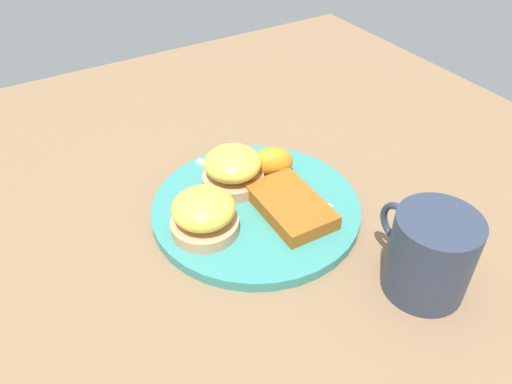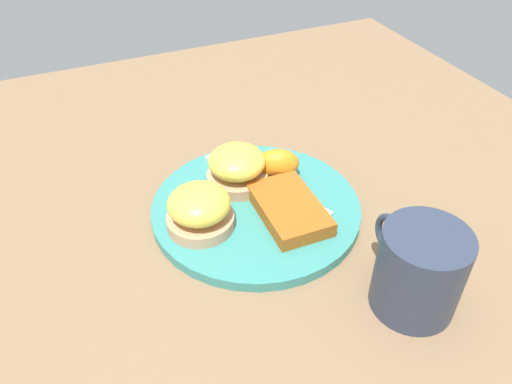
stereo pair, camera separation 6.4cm
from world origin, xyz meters
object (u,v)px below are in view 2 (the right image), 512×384
object	(u,v)px
hashbrown_patty	(289,208)
orange_wedge	(277,164)
cup	(418,270)
sandwich_benedict_right	(200,209)
fork	(272,189)
sandwich_benedict_left	(237,167)

from	to	relation	value
hashbrown_patty	orange_wedge	size ratio (longest dim) A/B	1.96
hashbrown_patty	cup	bearing A→B (deg)	-159.09
sandwich_benedict_right	fork	world-z (taller)	sandwich_benedict_right
sandwich_benedict_left	cup	size ratio (longest dim) A/B	0.68
fork	cup	size ratio (longest dim) A/B	1.61
orange_wedge	cup	distance (m)	0.25
cup	fork	bearing A→B (deg)	15.98
sandwich_benedict_left	hashbrown_patty	xyz separation A→B (m)	(-0.09, -0.04, -0.02)
cup	hashbrown_patty	bearing A→B (deg)	20.91
sandwich_benedict_right	cup	world-z (taller)	cup
orange_wedge	cup	size ratio (longest dim) A/B	0.49
sandwich_benedict_left	hashbrown_patty	world-z (taller)	sandwich_benedict_left
cup	sandwich_benedict_right	bearing A→B (deg)	41.96
sandwich_benedict_right	fork	distance (m)	0.12
orange_wedge	fork	world-z (taller)	orange_wedge
hashbrown_patty	sandwich_benedict_left	bearing A→B (deg)	21.90
hashbrown_patty	fork	size ratio (longest dim) A/B	0.60
hashbrown_patty	fork	world-z (taller)	hashbrown_patty
sandwich_benedict_left	cup	world-z (taller)	cup
sandwich_benedict_left	orange_wedge	world-z (taller)	sandwich_benedict_left
sandwich_benedict_left	fork	bearing A→B (deg)	-134.20
hashbrown_patty	cup	distance (m)	0.18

